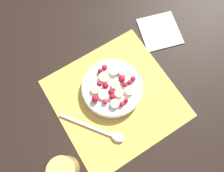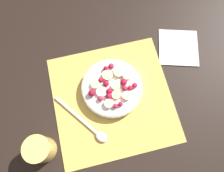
# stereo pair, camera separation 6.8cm
# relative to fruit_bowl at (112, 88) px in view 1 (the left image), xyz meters

# --- Properties ---
(ground_plane) EXTENTS (3.00, 3.00, 0.00)m
(ground_plane) POSITION_rel_fruit_bowl_xyz_m (0.01, 0.03, -0.02)
(ground_plane) COLOR black
(placemat) EXTENTS (0.38, 0.37, 0.01)m
(placemat) POSITION_rel_fruit_bowl_xyz_m (0.01, 0.03, -0.02)
(placemat) COLOR #E0B251
(placemat) RESTS_ON ground_plane
(fruit_bowl) EXTENTS (0.20, 0.20, 0.05)m
(fruit_bowl) POSITION_rel_fruit_bowl_xyz_m (0.00, 0.00, 0.00)
(fruit_bowl) COLOR silver
(fruit_bowl) RESTS_ON placemat
(spoon) EXTENTS (0.14, 0.18, 0.01)m
(spoon) POSITION_rel_fruit_bowl_xyz_m (0.09, 0.11, -0.01)
(spoon) COLOR silver
(spoon) RESTS_ON placemat
(drinking_glass) EXTENTS (0.08, 0.08, 0.08)m
(drinking_glass) POSITION_rel_fruit_bowl_xyz_m (0.24, 0.14, 0.02)
(drinking_glass) COLOR #F4CC66
(drinking_glass) RESTS_ON ground_plane
(napkin) EXTENTS (0.17, 0.17, 0.01)m
(napkin) POSITION_rel_fruit_bowl_xyz_m (-0.26, -0.10, -0.02)
(napkin) COLOR white
(napkin) RESTS_ON ground_plane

